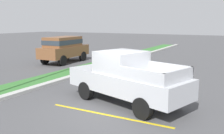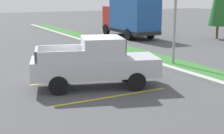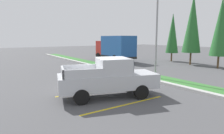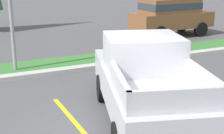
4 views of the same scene
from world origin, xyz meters
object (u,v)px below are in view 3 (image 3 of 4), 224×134
(pickup_truck_main, at_px, (109,78))
(cypress_tree_left_inner, at_px, (192,24))
(cargo_truck_distant, at_px, (115,47))
(cypress_tree_leftmost, at_px, (172,33))
(cypress_tree_center, at_px, (221,27))
(street_light, at_px, (155,29))

(pickup_truck_main, distance_m, cypress_tree_left_inner, 16.37)
(cargo_truck_distant, distance_m, cypress_tree_leftmost, 7.87)
(cargo_truck_distant, bearing_deg, cypress_tree_left_inner, 33.44)
(cypress_tree_leftmost, distance_m, cypress_tree_center, 6.96)
(cypress_tree_center, bearing_deg, street_light, -90.48)
(street_light, bearing_deg, cypress_tree_leftmost, 123.15)
(cargo_truck_distant, height_order, street_light, street_light)
(cargo_truck_distant, bearing_deg, cypress_tree_center, 24.40)
(pickup_truck_main, relative_size, cargo_truck_distant, 0.81)
(pickup_truck_main, height_order, cypress_tree_left_inner, cypress_tree_left_inner)
(cargo_truck_distant, xyz_separation_m, cypress_tree_center, (11.33, 5.14, 2.42))
(cargo_truck_distant, distance_m, cypress_tree_center, 12.68)
(street_light, xyz_separation_m, cypress_tree_center, (0.08, 9.33, 0.42))
(street_light, bearing_deg, cypress_tree_center, 89.52)
(cypress_tree_left_inner, bearing_deg, cypress_tree_center, -2.33)
(pickup_truck_main, distance_m, cypress_tree_center, 15.36)
(cypress_tree_left_inner, xyz_separation_m, cypress_tree_center, (3.34, -0.14, -0.47))
(pickup_truck_main, bearing_deg, cypress_tree_center, 97.63)
(pickup_truck_main, distance_m, street_light, 6.56)
(cypress_tree_leftmost, relative_size, cypress_tree_center, 0.88)
(street_light, xyz_separation_m, cypress_tree_left_inner, (-3.26, 9.47, 0.89))
(cypress_tree_left_inner, bearing_deg, cypress_tree_leftmost, 165.37)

